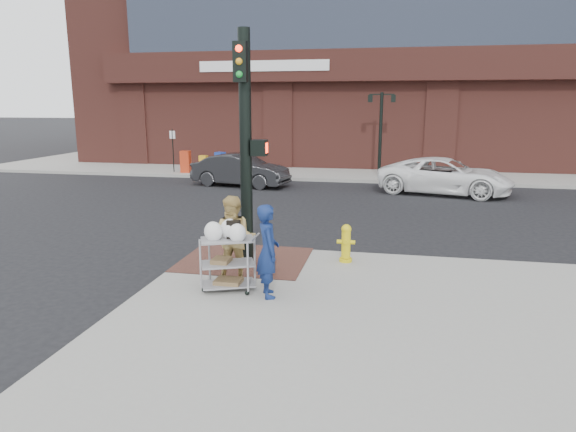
% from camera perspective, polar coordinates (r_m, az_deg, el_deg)
% --- Properties ---
extents(ground, '(220.00, 220.00, 0.00)m').
position_cam_1_polar(ground, '(10.83, -3.07, -7.19)').
color(ground, black).
rests_on(ground, ground).
extents(sidewalk_far, '(65.00, 36.00, 0.15)m').
position_cam_1_polar(sidewalk_far, '(43.18, 24.82, 6.56)').
color(sidewalk_far, gray).
rests_on(sidewalk_far, ground).
extents(brick_curb_ramp, '(2.80, 2.40, 0.01)m').
position_cam_1_polar(brick_curb_ramp, '(11.76, -4.83, -4.82)').
color(brick_curb_ramp, '#522C26').
rests_on(brick_curb_ramp, sidewalk_near).
extents(lamp_post, '(1.32, 0.22, 4.00)m').
position_cam_1_polar(lamp_post, '(25.90, 10.27, 9.98)').
color(lamp_post, black).
rests_on(lamp_post, sidewalk_far).
extents(parking_sign, '(0.05, 0.05, 2.20)m').
position_cam_1_polar(parking_sign, '(27.33, -12.66, 7.12)').
color(parking_sign, black).
rests_on(parking_sign, sidewalk_far).
extents(traffic_signal_pole, '(0.61, 0.51, 5.00)m').
position_cam_1_polar(traffic_signal_pole, '(11.10, -4.65, 8.25)').
color(traffic_signal_pole, black).
rests_on(traffic_signal_pole, sidewalk_near).
extents(woman_blue, '(0.63, 0.74, 1.72)m').
position_cam_1_polar(woman_blue, '(9.33, -2.24, -3.90)').
color(woman_blue, navy).
rests_on(woman_blue, sidewalk_near).
extents(pedestrian_tan, '(0.92, 0.76, 1.74)m').
position_cam_1_polar(pedestrian_tan, '(10.05, -5.93, -2.70)').
color(pedestrian_tan, tan).
rests_on(pedestrian_tan, sidewalk_near).
extents(sedan_dark, '(4.54, 2.24, 1.43)m').
position_cam_1_polar(sedan_dark, '(23.05, -5.29, 5.10)').
color(sedan_dark, black).
rests_on(sedan_dark, ground).
extents(minivan_white, '(5.71, 3.65, 1.47)m').
position_cam_1_polar(minivan_white, '(21.90, 17.06, 4.27)').
color(minivan_white, white).
rests_on(minivan_white, ground).
extents(utility_cart, '(1.11, 0.87, 1.36)m').
position_cam_1_polar(utility_cart, '(9.76, -6.69, -4.75)').
color(utility_cart, gray).
rests_on(utility_cart, sidewalk_near).
extents(fire_hydrant, '(0.40, 0.28, 0.86)m').
position_cam_1_polar(fire_hydrant, '(11.53, 6.46, -2.96)').
color(fire_hydrant, gold).
rests_on(fire_hydrant, sidewalk_near).
extents(newsbox_red, '(0.49, 0.45, 1.11)m').
position_cam_1_polar(newsbox_red, '(26.93, -11.31, 5.94)').
color(newsbox_red, red).
rests_on(newsbox_red, sidewalk_far).
extents(newsbox_yellow, '(0.39, 0.36, 0.90)m').
position_cam_1_polar(newsbox_yellow, '(26.48, -9.36, 5.68)').
color(newsbox_yellow, '#F2A71A').
rests_on(newsbox_yellow, sidewalk_far).
extents(newsbox_blue, '(0.55, 0.53, 1.05)m').
position_cam_1_polar(newsbox_blue, '(26.57, -7.53, 5.93)').
color(newsbox_blue, '#173599').
rests_on(newsbox_blue, sidewalk_far).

